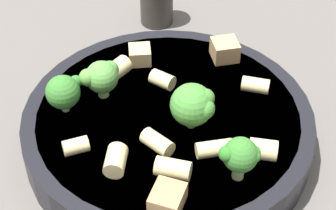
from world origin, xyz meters
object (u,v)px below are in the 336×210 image
Objects in this scene: broccoli_floret_3 at (101,77)px; rigatoni_7 at (173,169)px; rigatoni_5 at (214,149)px; chicken_chunk_1 at (140,55)px; rigatoni_0 at (153,142)px; broccoli_floret_1 at (240,155)px; rigatoni_3 at (76,146)px; broccoli_floret_0 at (63,92)px; rigatoni_4 at (162,80)px; rigatoni_1 at (118,69)px; chicken_chunk_0 at (225,50)px; rigatoni_2 at (116,160)px; rigatoni_8 at (255,85)px; rigatoni_6 at (263,149)px; pasta_bowl at (168,126)px; broccoli_floret_2 at (194,105)px; chicken_chunk_2 at (168,198)px.

broccoli_floret_3 reaches higher than rigatoni_7.
rigatoni_5 is 0.14m from chicken_chunk_1.
rigatoni_7 is at bearing 40.25° from rigatoni_0.
rigatoni_0 is (-0.02, -0.07, -0.02)m from broccoli_floret_1.
rigatoni_3 and rigatoni_5 have the same top height.
chicken_chunk_1 is (-0.13, -0.11, -0.02)m from broccoli_floret_1.
rigatoni_4 is at bearing 122.03° from broccoli_floret_0.
chicken_chunk_0 is at bearing 117.01° from rigatoni_1.
rigatoni_2 is 0.89× the size of rigatoni_7.
broccoli_floret_1 is 0.05m from rigatoni_7.
broccoli_floret_0 reaches higher than rigatoni_8.
broccoli_floret_0 reaches higher than rigatoni_4.
rigatoni_5 is at bearing -132.99° from broccoli_floret_1.
rigatoni_4 reaches higher than rigatoni_3.
broccoli_floret_0 is at bearing -31.35° from rigatoni_1.
rigatoni_2 is at bearing -8.10° from rigatoni_4.
rigatoni_8 is at bearing -170.96° from rigatoni_6.
rigatoni_0 is (0.04, -0.00, 0.02)m from pasta_bowl.
broccoli_floret_2 reaches higher than broccoli_floret_3.
broccoli_floret_3 is 0.03m from rigatoni_1.
rigatoni_8 is (-0.06, 0.16, -0.01)m from broccoli_floret_0.
chicken_chunk_1 is (-0.03, -0.03, 0.00)m from rigatoni_4.
pasta_bowl is 0.08m from rigatoni_2.
pasta_bowl is at bearing -131.07° from rigatoni_5.
rigatoni_8 is at bearing 127.76° from rigatoni_3.
chicken_chunk_1 is at bearing 149.13° from broccoli_floret_0.
chicken_chunk_0 reaches higher than rigatoni_4.
chicken_chunk_0 is (-0.08, 0.10, -0.01)m from broccoli_floret_3.
rigatoni_3 is at bearing -80.08° from rigatoni_5.
broccoli_floret_3 is 0.06m from rigatoni_4.
rigatoni_1 is 0.10m from rigatoni_3.
broccoli_floret_1 is at bearing 48.31° from pasta_bowl.
broccoli_floret_3 reaches higher than rigatoni_6.
rigatoni_3 is (0.02, -0.06, -0.00)m from rigatoni_0.
rigatoni_5 is at bearing 93.41° from rigatoni_0.
chicken_chunk_2 is at bearing 36.71° from broccoli_floret_3.
chicken_chunk_0 reaches higher than rigatoni_6.
rigatoni_0 is 0.98× the size of rigatoni_7.
rigatoni_6 reaches higher than rigatoni_7.
chicken_chunk_1 is (-0.03, 0.01, -0.00)m from rigatoni_1.
rigatoni_6 is 0.16m from chicken_chunk_1.
rigatoni_4 is (-0.10, -0.08, -0.02)m from broccoli_floret_1.
chicken_chunk_1 is at bearing -140.25° from broccoli_floret_2.
rigatoni_1 reaches higher than rigatoni_3.
rigatoni_3 is at bearing -34.22° from chicken_chunk_0.
rigatoni_2 is (0.06, -0.05, -0.02)m from broccoli_floret_2.
broccoli_floret_3 is at bearing -52.39° from chicken_chunk_0.
rigatoni_2 is (0.03, -0.02, 0.00)m from rigatoni_0.
chicken_chunk_0 is (-0.13, 0.04, 0.00)m from rigatoni_0.
rigatoni_8 is at bearing 163.41° from rigatoni_5.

